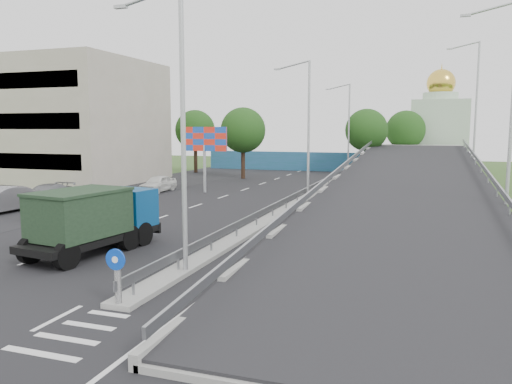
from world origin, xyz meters
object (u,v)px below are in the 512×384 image
at_px(lamp_post_near, 178,116).
at_px(parked_car_d, 45,194).
at_px(lamp_post_mid, 306,122).
at_px(parked_car_e, 158,184).
at_px(sign_bollard, 117,276).
at_px(church, 439,129).
at_px(billboard, 204,143).
at_px(lamp_post_far, 347,125).
at_px(parked_car_c, 68,202).
at_px(dump_truck, 94,217).

relative_size(lamp_post_near, parked_car_d, 2.11).
bearing_deg(lamp_post_mid, parked_car_e, 175.02).
bearing_deg(sign_bollard, church, 80.19).
height_order(billboard, parked_car_d, billboard).
distance_m(lamp_post_far, parked_car_d, 32.81).
height_order(lamp_post_near, billboard, lamp_post_near).
bearing_deg(billboard, parked_car_d, -130.94).
bearing_deg(parked_car_c, lamp_post_far, 62.55).
bearing_deg(parked_car_c, lamp_post_near, -41.22).
height_order(church, parked_car_c, church).
relative_size(billboard, parked_car_e, 1.30).
bearing_deg(lamp_post_far, dump_truck, -97.52).
xyz_separation_m(billboard, parked_car_e, (-3.97, -0.86, -3.47)).
bearing_deg(church, parked_car_e, -124.95).
height_order(lamp_post_near, lamp_post_mid, same).
bearing_deg(dump_truck, church, 82.08).
relative_size(lamp_post_far, parked_car_e, 2.39).
height_order(lamp_post_far, parked_car_d, lamp_post_far).
distance_m(lamp_post_mid, lamp_post_far, 20.00).
bearing_deg(parked_car_d, lamp_post_near, -38.20).
height_order(lamp_post_mid, church, church).
height_order(sign_bollard, parked_car_e, sign_bollard).
xyz_separation_m(sign_bollard, lamp_post_near, (0.11, 3.83, 4.77)).
bearing_deg(lamp_post_mid, dump_truck, -105.48).
bearing_deg(lamp_post_far, church, 54.76).
distance_m(parked_car_d, parked_car_e, 9.54).
bearing_deg(parked_car_e, lamp_post_mid, -4.54).
bearing_deg(parked_car_d, lamp_post_mid, 21.08).
relative_size(lamp_post_far, church, 0.73).
height_order(billboard, parked_car_c, billboard).
bearing_deg(church, parked_car_d, -123.26).
relative_size(parked_car_c, parked_car_e, 1.32).
bearing_deg(lamp_post_near, dump_truck, 160.68).
relative_size(sign_bollard, lamp_post_far, 0.17).
xyz_separation_m(sign_bollard, lamp_post_far, (0.11, 43.83, 4.77)).
xyz_separation_m(lamp_post_far, parked_car_c, (-12.73, -30.64, -5.03)).
height_order(church, billboard, church).
xyz_separation_m(lamp_post_near, billboard, (-9.11, 22.00, -1.62)).
bearing_deg(parked_car_e, parked_car_d, -115.72).
relative_size(sign_bollard, billboard, 0.30).
height_order(lamp_post_near, parked_car_d, lamp_post_near).
relative_size(lamp_post_near, lamp_post_mid, 1.00).
relative_size(sign_bollard, lamp_post_mid, 0.17).
bearing_deg(sign_bollard, lamp_post_far, 89.86).
xyz_separation_m(dump_truck, parked_car_d, (-12.23, 10.81, -0.87)).
bearing_deg(dump_truck, sign_bollard, -40.51).
height_order(sign_bollard, parked_car_d, sign_bollard).
relative_size(church, parked_car_c, 2.48).
relative_size(dump_truck, parked_car_c, 1.20).
bearing_deg(parked_car_c, parked_car_d, 139.89).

